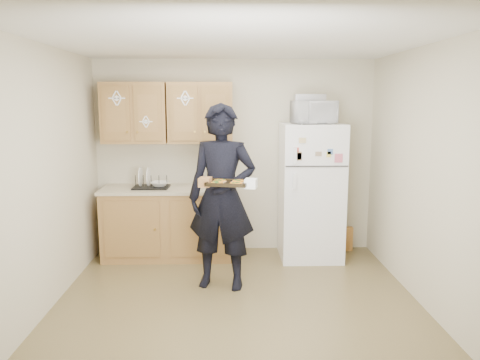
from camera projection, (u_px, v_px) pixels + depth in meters
name	position (u px, v px, depth m)	size (l,w,h in m)	color
floor	(238.00, 305.00, 4.57)	(3.60, 3.60, 0.00)	brown
ceiling	(237.00, 41.00, 4.15)	(3.60, 3.60, 0.00)	white
wall_back	(235.00, 157.00, 6.13)	(3.60, 0.04, 2.50)	beige
wall_front	(244.00, 233.00, 2.59)	(3.60, 0.04, 2.50)	beige
wall_left	(43.00, 180.00, 4.31)	(0.04, 3.60, 2.50)	beige
wall_right	(428.00, 179.00, 4.41)	(0.04, 3.60, 2.50)	beige
refrigerator	(311.00, 192.00, 5.86)	(0.75, 0.70, 1.70)	white
base_cabinet	(168.00, 224.00, 5.94)	(1.60, 0.60, 0.86)	olive
countertop	(167.00, 189.00, 5.86)	(1.64, 0.64, 0.04)	beige
upper_cab_left	(135.00, 113.00, 5.82)	(0.80, 0.33, 0.75)	olive
upper_cab_right	(200.00, 113.00, 5.85)	(0.80, 0.33, 0.75)	olive
cereal_box	(345.00, 239.00, 6.23)	(0.20, 0.07, 0.32)	gold
person	(222.00, 197.00, 4.90)	(0.71, 0.47, 1.95)	black
baking_tray	(228.00, 184.00, 4.58)	(0.40, 0.29, 0.04)	black
pizza_front_left	(217.00, 183.00, 4.53)	(0.13, 0.13, 0.02)	orange
pizza_front_right	(236.00, 184.00, 4.49)	(0.13, 0.13, 0.02)	orange
pizza_back_left	(220.00, 181.00, 4.65)	(0.13, 0.13, 0.02)	orange
pizza_back_right	(238.00, 181.00, 4.62)	(0.13, 0.13, 0.02)	orange
microwave	(314.00, 112.00, 5.65)	(0.50, 0.34, 0.28)	white
foil_pan	(310.00, 97.00, 5.65)	(0.36, 0.25, 0.08)	#B1B0B7
dish_rack	(151.00, 181.00, 5.83)	(0.44, 0.33, 0.17)	black
bowl	(160.00, 184.00, 5.83)	(0.23, 0.23, 0.06)	silver
soap_bottle	(215.00, 180.00, 5.80)	(0.09, 0.09, 0.21)	white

